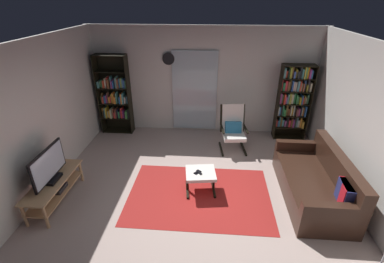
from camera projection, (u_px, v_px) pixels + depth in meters
ground_plane at (194, 203)px, 4.66m from camera, size 7.02×7.02×0.00m
wall_back at (203, 81)px, 6.66m from camera, size 5.60×0.06×2.60m
wall_left at (24, 130)px, 4.27m from camera, size 0.06×6.00×2.60m
wall_right at (383, 143)px, 3.88m from camera, size 0.06×6.00×2.60m
glass_door_panel at (195, 92)px, 6.73m from camera, size 1.10×0.01×2.00m
area_rug at (199, 195)px, 4.85m from camera, size 2.50×1.71×0.01m
tv_stand at (55, 187)px, 4.59m from camera, size 0.44×1.29×0.44m
television at (49, 167)px, 4.40m from camera, size 0.20×0.88×0.57m
bookshelf_near_tv at (115, 96)px, 6.73m from camera, size 0.77×0.30×1.97m
bookshelf_near_sofa at (293, 99)px, 6.39m from camera, size 0.74×0.30×1.82m
leather_sofa at (316, 183)px, 4.68m from camera, size 0.92×1.97×0.84m
lounge_armchair at (233, 127)px, 6.13m from camera, size 0.63×0.71×1.02m
ottoman at (201, 175)px, 4.83m from camera, size 0.58×0.55×0.40m
tv_remote at (199, 172)px, 4.77m from camera, size 0.11×0.14×0.02m
cell_phone at (197, 172)px, 4.77m from camera, size 0.14×0.15×0.01m
wall_clock at (168, 59)px, 6.40m from camera, size 0.29×0.03×0.29m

